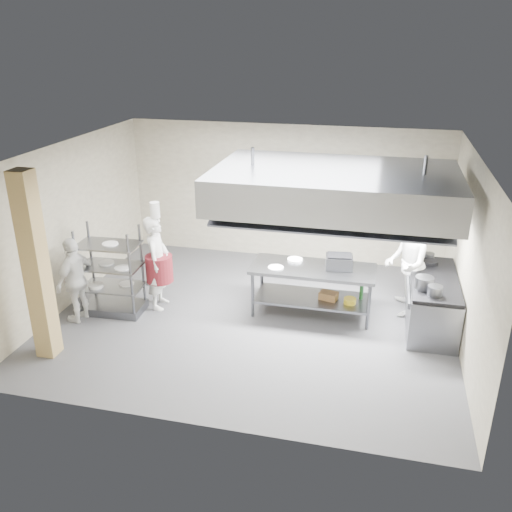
% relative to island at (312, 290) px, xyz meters
% --- Properties ---
extents(floor, '(7.00, 7.00, 0.00)m').
position_rel_island_xyz_m(floor, '(-1.00, -0.43, -0.46)').
color(floor, '#39393C').
rests_on(floor, ground).
extents(ceiling, '(7.00, 7.00, 0.00)m').
position_rel_island_xyz_m(ceiling, '(-1.00, -0.43, 2.54)').
color(ceiling, silver).
rests_on(ceiling, wall_back).
extents(wall_back, '(7.00, 0.00, 7.00)m').
position_rel_island_xyz_m(wall_back, '(-1.00, 2.57, 1.04)').
color(wall_back, gray).
rests_on(wall_back, ground).
extents(wall_left, '(0.00, 6.00, 6.00)m').
position_rel_island_xyz_m(wall_left, '(-4.50, -0.43, 1.04)').
color(wall_left, gray).
rests_on(wall_left, ground).
extents(wall_right, '(0.00, 6.00, 6.00)m').
position_rel_island_xyz_m(wall_right, '(2.50, -0.43, 1.04)').
color(wall_right, gray).
rests_on(wall_right, ground).
extents(column, '(0.30, 0.30, 3.00)m').
position_rel_island_xyz_m(column, '(-3.90, -2.33, 1.04)').
color(column, tan).
rests_on(column, floor).
extents(exhaust_hood, '(4.00, 2.50, 0.60)m').
position_rel_island_xyz_m(exhaust_hood, '(0.30, -0.03, 1.94)').
color(exhaust_hood, gray).
rests_on(exhaust_hood, ceiling).
extents(hood_strip_a, '(1.60, 0.12, 0.04)m').
position_rel_island_xyz_m(hood_strip_a, '(-0.60, -0.03, 1.62)').
color(hood_strip_a, white).
rests_on(hood_strip_a, exhaust_hood).
extents(hood_strip_b, '(1.60, 0.12, 0.04)m').
position_rel_island_xyz_m(hood_strip_b, '(1.20, -0.03, 1.62)').
color(hood_strip_b, white).
rests_on(hood_strip_b, exhaust_hood).
extents(wall_shelf, '(1.50, 0.28, 0.04)m').
position_rel_island_xyz_m(wall_shelf, '(0.80, 2.41, 1.04)').
color(wall_shelf, gray).
rests_on(wall_shelf, wall_back).
extents(island, '(2.20, 0.92, 0.91)m').
position_rel_island_xyz_m(island, '(0.00, 0.00, 0.00)').
color(island, gray).
rests_on(island, floor).
extents(island_worktop, '(2.20, 0.92, 0.06)m').
position_rel_island_xyz_m(island_worktop, '(0.00, 0.00, 0.42)').
color(island_worktop, gray).
rests_on(island_worktop, island).
extents(island_undershelf, '(2.03, 0.83, 0.04)m').
position_rel_island_xyz_m(island_undershelf, '(0.00, 0.00, -0.16)').
color(island_undershelf, slate).
rests_on(island_undershelf, island).
extents(pass_rack, '(1.12, 0.69, 1.63)m').
position_rel_island_xyz_m(pass_rack, '(-3.55, -0.78, 0.36)').
color(pass_rack, slate).
rests_on(pass_rack, floor).
extents(cooking_range, '(0.80, 2.00, 0.84)m').
position_rel_island_xyz_m(cooking_range, '(2.08, 0.07, -0.04)').
color(cooking_range, slate).
rests_on(cooking_range, floor).
extents(range_top, '(0.78, 1.96, 0.06)m').
position_rel_island_xyz_m(range_top, '(2.08, 0.07, 0.41)').
color(range_top, black).
rests_on(range_top, cooking_range).
extents(chef_head, '(0.50, 0.69, 1.77)m').
position_rel_island_xyz_m(chef_head, '(-2.81, -0.39, 0.43)').
color(chef_head, white).
rests_on(chef_head, floor).
extents(chef_line, '(0.74, 0.94, 1.91)m').
position_rel_island_xyz_m(chef_line, '(1.60, 0.44, 0.50)').
color(chef_line, silver).
rests_on(chef_line, floor).
extents(chef_plating, '(0.54, 0.97, 1.55)m').
position_rel_island_xyz_m(chef_plating, '(-4.00, -1.20, 0.32)').
color(chef_plating, silver).
rests_on(chef_plating, floor).
extents(griddle, '(0.51, 0.42, 0.23)m').
position_rel_island_xyz_m(griddle, '(0.45, 0.08, 0.57)').
color(griddle, slate).
rests_on(griddle, island_worktop).
extents(wicker_basket, '(0.36, 0.28, 0.14)m').
position_rel_island_xyz_m(wicker_basket, '(0.30, -0.02, -0.07)').
color(wicker_basket, olive).
rests_on(wicker_basket, island_undershelf).
extents(stockpot, '(0.30, 0.30, 0.21)m').
position_rel_island_xyz_m(stockpot, '(1.87, -0.42, 0.55)').
color(stockpot, gray).
rests_on(stockpot, range_top).
extents(plate_stack, '(0.28, 0.28, 0.05)m').
position_rel_island_xyz_m(plate_stack, '(-3.55, -0.78, 0.07)').
color(plate_stack, white).
rests_on(plate_stack, pass_rack).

